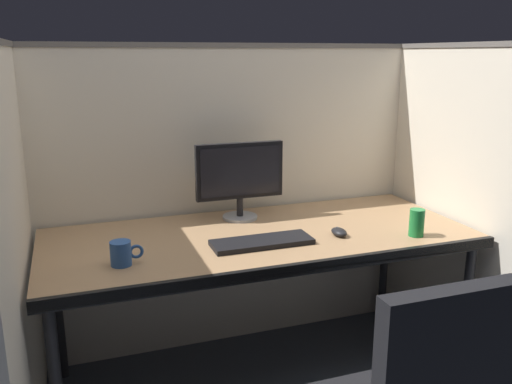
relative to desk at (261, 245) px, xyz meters
The scene contains 9 objects.
cubicle_partition_rear 0.47m from the desk, 90.00° to the left, with size 2.21×0.06×1.57m.
cubicle_partition_left 1.00m from the desk, behind, with size 0.06×1.41×1.57m.
cubicle_partition_right 1.00m from the desk, ahead, with size 0.06×1.41×1.57m.
desk is the anchor object (origin of this frame).
monitor_center 0.37m from the desk, 93.11° to the left, with size 0.43×0.17×0.37m.
keyboard_main 0.15m from the desk, 107.70° to the right, with size 0.43×0.15×0.02m, color black.
computer_mouse 0.35m from the desk, 22.62° to the right, with size 0.06×0.10×0.04m.
soda_can 0.70m from the desk, 21.22° to the right, with size 0.07×0.07×0.12m, color #197233.
coffee_mug 0.65m from the desk, 165.39° to the right, with size 0.13×0.08×0.09m.
Camera 1 is at (-0.78, -1.85, 1.52)m, focal length 37.65 mm.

